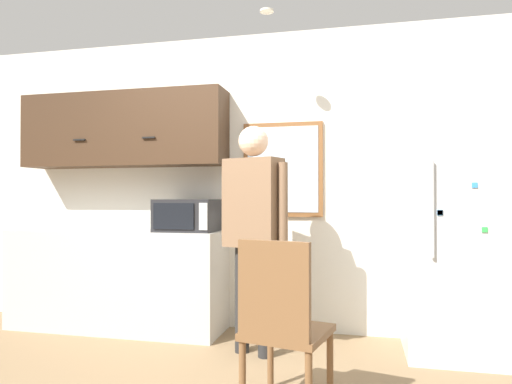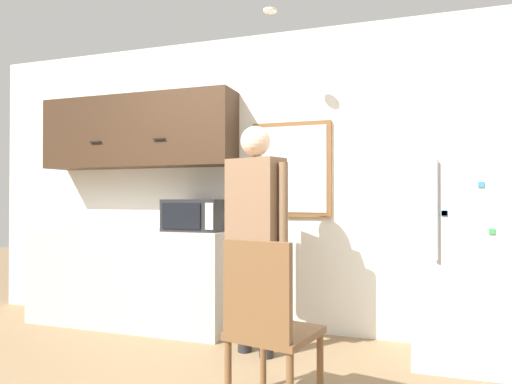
# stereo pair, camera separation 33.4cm
# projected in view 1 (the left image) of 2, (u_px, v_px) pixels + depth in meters

# --- Properties ---
(back_wall) EXTENTS (6.00, 0.06, 2.70)m
(back_wall) POSITION_uv_depth(u_px,v_px,m) (254.00, 181.00, 4.21)
(back_wall) COLOR silver
(back_wall) RESTS_ON ground_plane
(counter) EXTENTS (1.98, 0.56, 0.90)m
(counter) POSITION_uv_depth(u_px,v_px,m) (117.00, 279.00, 4.17)
(counter) COLOR #BCB7AD
(counter) RESTS_ON ground_plane
(upper_cabinets) EXTENTS (1.98, 0.37, 0.69)m
(upper_cabinets) POSITION_uv_depth(u_px,v_px,m) (124.00, 130.00, 4.29)
(upper_cabinets) COLOR #3D2819
(microwave) EXTENTS (0.52, 0.40, 0.28)m
(microwave) POSITION_uv_depth(u_px,v_px,m) (187.00, 215.00, 4.01)
(microwave) COLOR #232326
(microwave) RESTS_ON counter
(person) EXTENTS (0.56, 0.35, 1.75)m
(person) POSITION_uv_depth(u_px,v_px,m) (253.00, 214.00, 3.49)
(person) COLOR black
(person) RESTS_ON ground_plane
(refrigerator) EXTENTS (0.73, 0.70, 1.92)m
(refrigerator) POSITION_uv_depth(u_px,v_px,m) (454.00, 228.00, 3.47)
(refrigerator) COLOR silver
(refrigerator) RESTS_ON ground_plane
(chair) EXTENTS (0.53, 0.53, 0.97)m
(chair) POSITION_uv_depth(u_px,v_px,m) (282.00, 319.00, 2.53)
(chair) COLOR brown
(chair) RESTS_ON ground_plane
(window) EXTENTS (0.72, 0.05, 0.85)m
(window) POSITION_uv_depth(u_px,v_px,m) (283.00, 170.00, 4.11)
(window) COLOR brown
(ceiling_light) EXTENTS (0.11, 0.11, 0.01)m
(ceiling_light) POSITION_uv_depth(u_px,v_px,m) (267.00, 11.00, 3.62)
(ceiling_light) COLOR white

